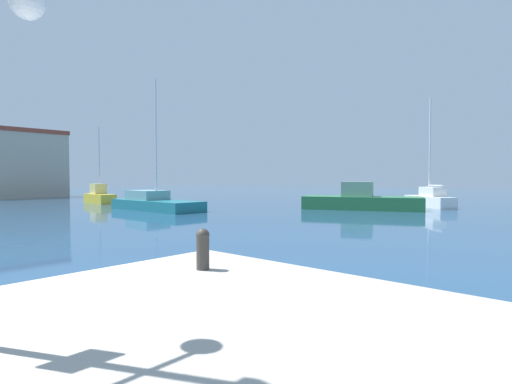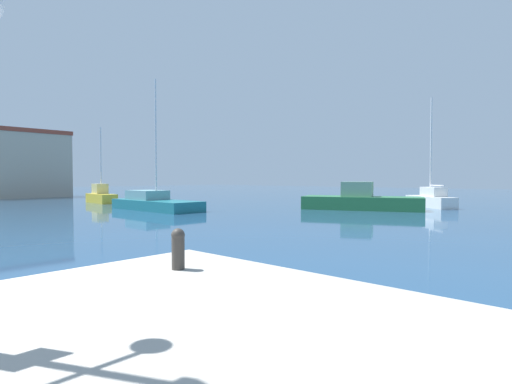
# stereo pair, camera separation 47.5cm
# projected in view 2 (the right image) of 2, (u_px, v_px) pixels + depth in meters

# --- Properties ---
(water) EXTENTS (160.00, 160.00, 0.00)m
(water) POSITION_uv_depth(u_px,v_px,m) (142.00, 209.00, 31.28)
(water) COLOR navy
(water) RESTS_ON ground
(mooring_bollard) EXTENTS (0.21, 0.21, 0.64)m
(mooring_bollard) POSITION_uv_depth(u_px,v_px,m) (178.00, 247.00, 6.36)
(mooring_bollard) COLOR #38332D
(mooring_bollard) RESTS_ON pier_quay
(sailboat_white_mid_harbor) EXTENTS (4.47, 4.99, 8.86)m
(sailboat_white_mid_harbor) POSITION_uv_depth(u_px,v_px,m) (431.00, 199.00, 33.19)
(sailboat_white_mid_harbor) COLOR white
(sailboat_white_mid_harbor) RESTS_ON water
(motorboat_green_inner_mooring) EXTENTS (5.83, 9.09, 2.08)m
(motorboat_green_inner_mooring) POSITION_uv_depth(u_px,v_px,m) (361.00, 201.00, 30.70)
(motorboat_green_inner_mooring) COLOR #28703D
(motorboat_green_inner_mooring) RESTS_ON water
(sailboat_yellow_near_pier) EXTENTS (2.04, 4.71, 7.16)m
(sailboat_yellow_near_pier) POSITION_uv_depth(u_px,v_px,m) (101.00, 196.00, 39.02)
(sailboat_yellow_near_pier) COLOR gold
(sailboat_yellow_near_pier) RESTS_ON water
(sailboat_teal_center_channel) EXTENTS (2.85, 8.27, 9.60)m
(sailboat_teal_center_channel) POSITION_uv_depth(u_px,v_px,m) (154.00, 203.00, 30.45)
(sailboat_teal_center_channel) COLOR #1E707A
(sailboat_teal_center_channel) RESTS_ON water
(warehouse_block) EXTENTS (10.39, 6.32, 8.18)m
(warehouse_block) POSITION_uv_depth(u_px,v_px,m) (19.00, 164.00, 49.84)
(warehouse_block) COLOR #B2A893
(warehouse_block) RESTS_ON ground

